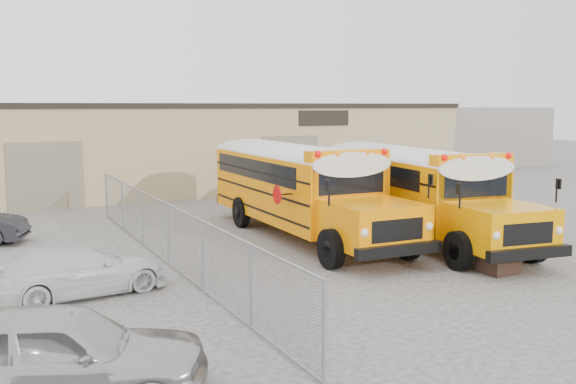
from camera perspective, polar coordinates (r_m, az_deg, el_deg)
name	(u,v)px	position (r m, az deg, el deg)	size (l,w,h in m)	color
ground	(401,265)	(18.91, 9.99, -6.38)	(120.00, 120.00, 0.00)	#423F3C
warehouse	(186,145)	(36.45, -9.03, 4.17)	(30.20, 10.20, 4.67)	#96855D
chainlink_fence	(168,234)	(18.74, -10.62, -3.70)	(0.07, 18.07, 1.81)	gray
distant_building_right	(466,136)	(52.23, 15.55, 4.83)	(10.00, 8.00, 4.40)	gray
school_bus_left	(232,166)	(28.66, -4.98, 2.32)	(3.47, 11.22, 3.27)	#FF8800
school_bus_right	(339,168)	(28.50, 4.56, 2.18)	(3.97, 11.07, 3.17)	orange
tarp_bundle	(499,248)	(18.50, 18.24, -4.73)	(1.01, 1.01, 1.38)	black
car_silver	(58,354)	(10.74, -19.79, -13.39)	(1.85, 4.58, 1.56)	#B1B1B6
car_white	(79,270)	(16.40, -18.09, -6.63)	(1.72, 4.22, 1.22)	silver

